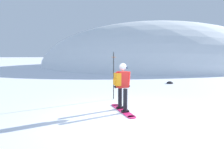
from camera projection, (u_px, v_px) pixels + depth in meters
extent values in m
plane|color=white|center=(128.00, 117.00, 6.06)|extent=(300.00, 300.00, 0.00)
ellipsoid|color=white|center=(153.00, 65.00, 35.77)|extent=(40.27, 36.24, 15.50)
cube|color=#D11E5B|center=(122.00, 110.00, 6.75)|extent=(0.60, 1.58, 0.02)
cylinder|color=#D11E5B|center=(115.00, 105.00, 7.48)|extent=(0.28, 0.28, 0.02)
cylinder|color=#D11E5B|center=(132.00, 117.00, 6.02)|extent=(0.28, 0.28, 0.02)
cube|color=black|center=(120.00, 108.00, 6.97)|extent=(0.28, 0.19, 0.06)
cube|color=black|center=(125.00, 111.00, 6.53)|extent=(0.28, 0.19, 0.06)
cylinder|color=black|center=(120.00, 98.00, 6.93)|extent=(0.15, 0.15, 0.82)
cylinder|color=black|center=(125.00, 100.00, 6.49)|extent=(0.15, 0.15, 0.82)
cube|color=red|center=(123.00, 80.00, 6.64)|extent=(0.40, 0.29, 0.58)
cylinder|color=red|center=(117.00, 80.00, 6.56)|extent=(0.13, 0.19, 0.57)
cylinder|color=red|center=(129.00, 79.00, 6.71)|extent=(0.13, 0.19, 0.57)
sphere|color=black|center=(116.00, 87.00, 6.62)|extent=(0.11, 0.11, 0.11)
sphere|color=black|center=(129.00, 86.00, 6.78)|extent=(0.11, 0.11, 0.11)
cube|color=orange|center=(117.00, 79.00, 6.57)|extent=(0.23, 0.31, 0.44)
cube|color=orange|center=(115.00, 82.00, 6.54)|extent=(0.10, 0.21, 0.20)
sphere|color=beige|center=(123.00, 68.00, 6.59)|extent=(0.21, 0.21, 0.21)
sphere|color=silver|center=(123.00, 67.00, 6.59)|extent=(0.25, 0.25, 0.25)
cube|color=navy|center=(126.00, 68.00, 6.64)|extent=(0.06, 0.17, 0.08)
cylinder|color=black|center=(114.00, 76.00, 8.42)|extent=(0.04, 0.04, 2.08)
cylinder|color=orange|center=(114.00, 57.00, 8.33)|extent=(0.20, 0.20, 0.02)
cone|color=black|center=(114.00, 52.00, 8.31)|extent=(0.04, 0.04, 0.08)
ellipsoid|color=#282628|center=(170.00, 84.00, 13.10)|extent=(0.47, 0.40, 0.33)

